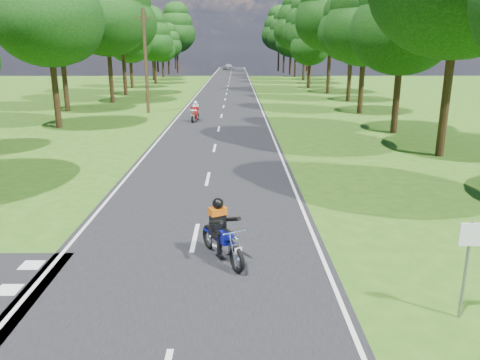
{
  "coord_description": "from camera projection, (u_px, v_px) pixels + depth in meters",
  "views": [
    {
      "loc": [
        1.16,
        -10.03,
        5.07
      ],
      "look_at": [
        1.26,
        4.0,
        1.1
      ],
      "focal_mm": 35.0,
      "sensor_mm": 36.0,
      "label": 1
    }
  ],
  "objects": [
    {
      "name": "rider_far_red",
      "position": [
        195.0,
        111.0,
        33.11
      ],
      "size": [
        0.83,
        1.78,
        1.43
      ],
      "primitive_type": null,
      "rotation": [
        0.0,
        0.0,
        -0.16
      ],
      "color": "red",
      "rests_on": "main_road"
    },
    {
      "name": "rider_near_blue",
      "position": [
        222.0,
        230.0,
        11.37
      ],
      "size": [
        1.42,
        1.93,
        1.55
      ],
      "primitive_type": null,
      "rotation": [
        0.0,
        0.0,
        0.49
      ],
      "color": "navy",
      "rests_on": "main_road"
    },
    {
      "name": "distant_car",
      "position": [
        228.0,
        67.0,
        110.91
      ],
      "size": [
        3.02,
        4.86,
        1.54
      ],
      "primitive_type": "imported",
      "rotation": [
        0.0,
        0.0,
        0.29
      ],
      "color": "silver",
      "rests_on": "main_road"
    },
    {
      "name": "main_road",
      "position": [
        227.0,
        89.0,
        59.13
      ],
      "size": [
        7.0,
        140.0,
        0.02
      ],
      "primitive_type": "cube",
      "color": "black",
      "rests_on": "ground"
    },
    {
      "name": "treeline",
      "position": [
        238.0,
        25.0,
        66.57
      ],
      "size": [
        40.0,
        115.35,
        14.78
      ],
      "color": "black",
      "rests_on": "ground"
    },
    {
      "name": "road_markings",
      "position": [
        226.0,
        91.0,
        57.32
      ],
      "size": [
        7.4,
        140.0,
        0.01
      ],
      "color": "silver",
      "rests_on": "main_road"
    },
    {
      "name": "telegraph_pole",
      "position": [
        146.0,
        61.0,
        36.81
      ],
      "size": [
        1.2,
        0.26,
        8.0
      ],
      "color": "#382616",
      "rests_on": "ground"
    },
    {
      "name": "road_sign",
      "position": [
        468.0,
        254.0,
        8.75
      ],
      "size": [
        0.45,
        0.07,
        2.0
      ],
      "color": "slate",
      "rests_on": "ground"
    },
    {
      "name": "ground",
      "position": [
        188.0,
        271.0,
        11.02
      ],
      "size": [
        160.0,
        160.0,
        0.0
      ],
      "primitive_type": "plane",
      "color": "#2C5513",
      "rests_on": "ground"
    }
  ]
}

